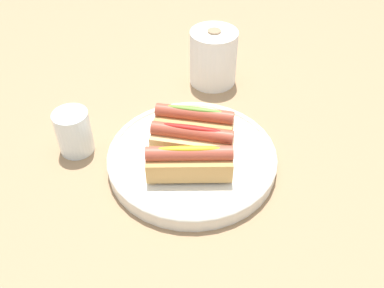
{
  "coord_description": "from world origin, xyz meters",
  "views": [
    {
      "loc": [
        0.09,
        -0.56,
        0.58
      ],
      "look_at": [
        0.01,
        0.01,
        0.05
      ],
      "focal_mm": 39.22,
      "sensor_mm": 36.0,
      "label": 1
    }
  ],
  "objects_px": {
    "hotdog_front": "(189,162)",
    "hotdog_back": "(192,141)",
    "serving_bowl": "(192,158)",
    "paper_towel_roll": "(213,57)",
    "hotdog_side": "(194,122)",
    "water_glass": "(74,134)"
  },
  "relations": [
    {
      "from": "hotdog_side",
      "to": "hotdog_back",
      "type": "bearing_deg",
      "value": -87.13
    },
    {
      "from": "hotdog_front",
      "to": "hotdog_back",
      "type": "bearing_deg",
      "value": 92.87
    },
    {
      "from": "hotdog_front",
      "to": "water_glass",
      "type": "distance_m",
      "value": 0.25
    },
    {
      "from": "serving_bowl",
      "to": "paper_towel_roll",
      "type": "relative_size",
      "value": 2.41
    },
    {
      "from": "paper_towel_roll",
      "to": "serving_bowl",
      "type": "bearing_deg",
      "value": -92.04
    },
    {
      "from": "paper_towel_roll",
      "to": "hotdog_front",
      "type": "bearing_deg",
      "value": -91.27
    },
    {
      "from": "serving_bowl",
      "to": "hotdog_front",
      "type": "xyz_separation_m",
      "value": [
        0.0,
        -0.05,
        0.04
      ]
    },
    {
      "from": "hotdog_front",
      "to": "paper_towel_roll",
      "type": "xyz_separation_m",
      "value": [
        0.01,
        0.35,
        0.0
      ]
    },
    {
      "from": "hotdog_back",
      "to": "paper_towel_roll",
      "type": "height_order",
      "value": "paper_towel_roll"
    },
    {
      "from": "hotdog_back",
      "to": "hotdog_side",
      "type": "xyz_separation_m",
      "value": [
        -0.0,
        0.05,
        0.0
      ]
    },
    {
      "from": "hotdog_side",
      "to": "water_glass",
      "type": "relative_size",
      "value": 1.69
    },
    {
      "from": "hotdog_side",
      "to": "paper_towel_roll",
      "type": "xyz_separation_m",
      "value": [
        0.01,
        0.24,
        0.0
      ]
    },
    {
      "from": "hotdog_side",
      "to": "water_glass",
      "type": "distance_m",
      "value": 0.24
    },
    {
      "from": "hotdog_side",
      "to": "paper_towel_roll",
      "type": "relative_size",
      "value": 1.14
    },
    {
      "from": "serving_bowl",
      "to": "paper_towel_roll",
      "type": "bearing_deg",
      "value": 87.96
    },
    {
      "from": "serving_bowl",
      "to": "water_glass",
      "type": "relative_size",
      "value": 3.58
    },
    {
      "from": "paper_towel_roll",
      "to": "hotdog_side",
      "type": "bearing_deg",
      "value": -93.18
    },
    {
      "from": "hotdog_back",
      "to": "water_glass",
      "type": "relative_size",
      "value": 1.7
    },
    {
      "from": "hotdog_back",
      "to": "hotdog_side",
      "type": "bearing_deg",
      "value": 92.87
    },
    {
      "from": "serving_bowl",
      "to": "hotdog_side",
      "type": "distance_m",
      "value": 0.07
    },
    {
      "from": "hotdog_front",
      "to": "water_glass",
      "type": "relative_size",
      "value": 1.73
    },
    {
      "from": "serving_bowl",
      "to": "hotdog_front",
      "type": "relative_size",
      "value": 2.07
    }
  ]
}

